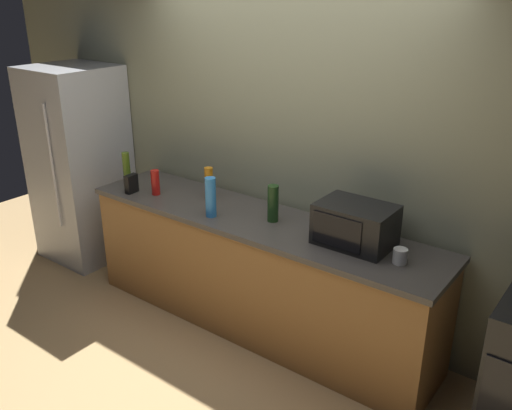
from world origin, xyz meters
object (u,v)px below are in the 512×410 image
(refrigerator, at_px, (80,165))
(cordless_phone, at_px, (131,184))
(microwave, at_px, (355,225))
(bottle_spray_cleaner, at_px, (211,197))
(bottle_hot_sauce, at_px, (155,182))
(bottle_dish_soap, at_px, (209,183))
(mug_white, at_px, (400,256))
(mug_blue, at_px, (319,218))
(bottle_olive_oil, at_px, (127,169))
(bottle_wine, at_px, (273,203))

(refrigerator, xyz_separation_m, cordless_phone, (0.94, -0.19, 0.07))
(microwave, relative_size, bottle_spray_cleaner, 1.64)
(bottle_hot_sauce, relative_size, bottle_spray_cleaner, 0.69)
(bottle_dish_soap, distance_m, mug_white, 1.64)
(bottle_hot_sauce, xyz_separation_m, mug_blue, (1.33, 0.29, -0.06))
(refrigerator, bearing_deg, mug_white, -0.41)
(bottle_olive_oil, relative_size, mug_white, 2.94)
(cordless_phone, distance_m, bottle_spray_cleaner, 0.83)
(cordless_phone, bearing_deg, bottle_wine, 5.62)
(bottle_wine, xyz_separation_m, mug_blue, (0.28, 0.16, -0.09))
(bottle_hot_sauce, height_order, bottle_spray_cleaner, bottle_spray_cleaner)
(bottle_dish_soap, relative_size, bottle_spray_cleaner, 0.85)
(bottle_wine, relative_size, mug_white, 2.82)
(bottle_spray_cleaner, height_order, mug_white, bottle_spray_cleaner)
(mug_white, relative_size, mug_blue, 1.02)
(refrigerator, bearing_deg, bottle_olive_oil, -6.09)
(refrigerator, xyz_separation_m, bottle_spray_cleaner, (1.77, -0.17, 0.15))
(cordless_phone, bearing_deg, mug_white, -0.23)
(microwave, height_order, bottle_olive_oil, bottle_olive_oil)
(refrigerator, relative_size, bottle_dish_soap, 7.23)
(cordless_phone, bearing_deg, mug_blue, 9.41)
(mug_white, bearing_deg, mug_blue, 163.18)
(refrigerator, distance_m, cordless_phone, 0.96)
(bottle_dish_soap, xyz_separation_m, mug_blue, (0.94, 0.09, -0.08))
(bottle_hot_sauce, distance_m, bottle_wine, 1.06)
(bottle_wine, bearing_deg, mug_white, -3.15)
(cordless_phone, xyz_separation_m, bottle_spray_cleaner, (0.83, 0.02, 0.07))
(refrigerator, relative_size, bottle_olive_oil, 6.51)
(bottle_dish_soap, xyz_separation_m, bottle_wine, (0.66, -0.06, 0.01))
(bottle_olive_oil, xyz_separation_m, bottle_dish_soap, (0.75, 0.18, -0.01))
(refrigerator, xyz_separation_m, bottle_olive_oil, (0.77, -0.08, 0.14))
(bottle_olive_oil, xyz_separation_m, mug_white, (2.39, 0.06, -0.09))
(microwave, bearing_deg, bottle_hot_sauce, -174.85)
(bottle_hot_sauce, bearing_deg, cordless_phone, -154.80)
(cordless_phone, height_order, bottle_olive_oil, bottle_olive_oil)
(bottle_olive_oil, xyz_separation_m, bottle_wine, (1.41, 0.11, -0.01))
(refrigerator, height_order, mug_white, refrigerator)
(bottle_olive_oil, distance_m, bottle_dish_soap, 0.77)
(cordless_phone, height_order, mug_blue, cordless_phone)
(microwave, relative_size, bottle_dish_soap, 1.93)
(bottle_hot_sauce, distance_m, mug_blue, 1.36)
(microwave, relative_size, cordless_phone, 3.20)
(bottle_hot_sauce, height_order, mug_blue, bottle_hot_sauce)
(bottle_wine, bearing_deg, refrigerator, -179.18)
(bottle_dish_soap, bearing_deg, refrigerator, -176.42)
(microwave, bearing_deg, bottle_wine, -178.46)
(cordless_phone, distance_m, bottle_wine, 1.25)
(bottle_hot_sauce, bearing_deg, bottle_olive_oil, 176.60)
(microwave, relative_size, bottle_olive_oil, 1.73)
(cordless_phone, distance_m, bottle_olive_oil, 0.22)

